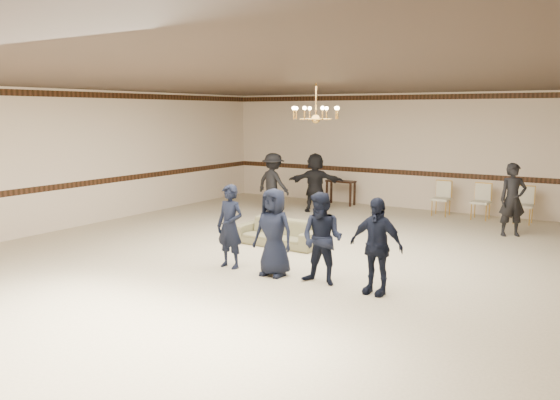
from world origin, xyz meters
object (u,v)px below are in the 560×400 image
Objects in this scene: banquet_chair_left at (441,199)px; adult_mid at (315,182)px; boy_b at (274,232)px; chandelier at (316,101)px; settee at (278,232)px; boy_d at (376,246)px; banquet_chair_right at (523,205)px; banquet_chair_mid at (481,202)px; boy_c at (322,239)px; boy_a at (230,226)px; adult_right at (513,200)px; console_table at (341,193)px; adult_left at (273,183)px.

adult_mid is at bearing -156.49° from banquet_chair_left.
boy_b is 1.62× the size of banquet_chair_left.
chandelier is 2.80m from settee.
chandelier is 1.05× the size of banquet_chair_left.
banquet_chair_right is (0.90, 6.93, -0.28)m from boy_d.
chandelier is at bearing -122.14° from banquet_chair_right.
banquet_chair_mid is at bearing 70.94° from chandelier.
boy_b is 7.44m from banquet_chair_right.
boy_c is 1.62× the size of banquet_chair_mid.
boy_d is 6.94m from banquet_chair_mid.
banquet_chair_right is (3.60, 6.93, -0.28)m from boy_a.
console_table is at bearing 126.36° from adult_right.
boy_a is 5.55m from adult_left.
boy_b reaches higher than banquet_chair_mid.
adult_left is (-2.17, 3.16, 0.54)m from settee.
chandelier is 6.42m from console_table.
banquet_chair_mid is at bearing 75.34° from boy_b.
banquet_chair_right is at bearing 87.42° from boy_d.
boy_d is 8.23m from console_table.
boy_a is 7.27m from console_table.
console_table is at bearing 113.74° from boy_c.
boy_a is 1.00× the size of boy_b.
boy_d is (1.80, 0.00, 0.00)m from boy_b.
console_table is at bearing -116.82° from adult_mid.
console_table is (-4.00, 0.20, -0.09)m from banquet_chair_mid.
banquet_chair_right is (-0.03, 1.61, -0.35)m from adult_right.
chandelier is 0.65× the size of boy_c.
banquet_chair_left is at bearing -143.94° from adult_left.
banquet_chair_right is at bearing 57.11° from adult_right.
settee is (-2.90, 1.86, -0.47)m from boy_d.
settee is 1.99× the size of banquet_chair_right.
boy_c and boy_d have the same top height.
adult_right reaches higher than boy_a.
banquet_chair_mid is (2.60, 6.93, -0.28)m from boy_a.
banquet_chair_left is at bearing 83.35° from boy_b.
console_table is at bearing -104.36° from adult_left.
banquet_chair_left is (-0.20, 6.93, -0.28)m from boy_c.
boy_a is 1.93m from settee.
banquet_chair_right is 5.00m from console_table.
settee is at bearing 166.56° from chandelier.
banquet_chair_left is 1.00m from banquet_chair_mid.
boy_d reaches higher than banquet_chair_mid.
settee is 1.12× the size of adult_left.
boy_a and boy_b have the same top height.
adult_mid is at bearing 118.74° from chandelier.
console_table is (-5.00, 0.20, -0.09)m from banquet_chair_right.
chandelier is 1.11× the size of console_table.
boy_c is 0.90m from boy_d.
adult_right is at bearing 42.89° from settee.
adult_mid is (-1.27, 3.86, 0.54)m from settee.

